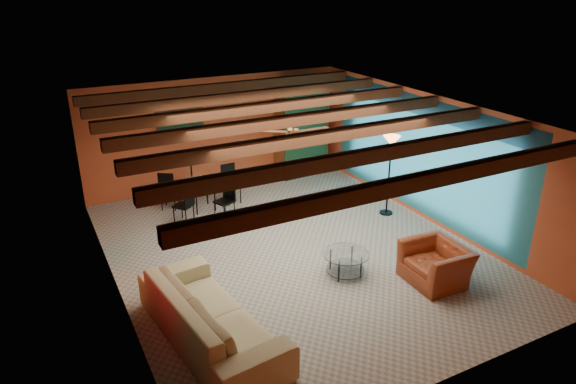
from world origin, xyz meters
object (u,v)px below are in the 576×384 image
potted_plant (301,81)px  floor_lamp (389,175)px  coffee_table (346,263)px  armchair (436,264)px  vase (200,167)px  dining_table (202,190)px  sofa (210,316)px  armoire (301,133)px

potted_plant → floor_lamp: bearing=-81.9°
coffee_table → floor_lamp: size_ratio=0.45×
armchair → vase: size_ratio=5.93×
coffee_table → floor_lamp: floor_lamp is taller
dining_table → vase: (0.00, 0.00, 0.55)m
sofa → potted_plant: bearing=-46.2°
floor_lamp → potted_plant: 3.55m
sofa → armoire: 7.14m
armchair → vase: 5.44m
sofa → potted_plant: (4.50, 5.51, 2.04)m
armoire → floor_lamp: size_ratio=1.22×
armchair → vase: vase is taller
potted_plant → vase: bearing=-161.4°
sofa → armoire: bearing=-46.2°
sofa → vase: 4.71m
coffee_table → dining_table: (-1.33, 3.83, 0.25)m
coffee_table → vase: 4.14m
sofa → armchair: 3.98m
sofa → potted_plant: potted_plant is taller
armchair → potted_plant: (0.53, 5.79, 2.12)m
dining_table → potted_plant: (3.11, 1.05, 2.00)m
sofa → coffee_table: size_ratio=3.47×
armchair → floor_lamp: (0.98, 2.63, 0.56)m
coffee_table → vase: bearing=109.2°
armoire → potted_plant: (0.00, 0.00, 1.35)m
sofa → armchair: (3.97, -0.28, -0.08)m
coffee_table → armoire: bearing=70.0°
potted_plant → vase: potted_plant is taller
potted_plant → vase: 3.59m
floor_lamp → coffee_table: bearing=-142.3°
armoire → floor_lamp: (0.45, -3.16, -0.20)m
sofa → coffee_table: sofa is taller
coffee_table → dining_table: bearing=109.2°
armchair → coffee_table: 1.54m
floor_lamp → vase: (-3.56, 2.11, 0.10)m
coffee_table → dining_table: dining_table is taller
potted_plant → armoire: bearing=0.0°
dining_table → vase: 0.55m
floor_lamp → vase: floor_lamp is taller
floor_lamp → potted_plant: (-0.45, 3.16, 1.56)m
vase → potted_plant: bearing=18.6°
coffee_table → sofa: bearing=-167.1°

